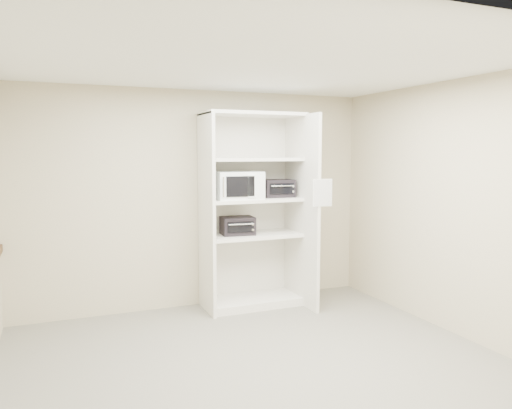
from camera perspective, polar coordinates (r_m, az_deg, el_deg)
name	(u,v)px	position (r m, az deg, el deg)	size (l,w,h in m)	color
floor	(260,365)	(4.79, 0.42, -17.91)	(4.50, 4.00, 0.01)	#666257
ceiling	(260,63)	(4.44, 0.45, 15.87)	(4.50, 4.00, 0.01)	white
wall_back	(198,199)	(6.29, -6.69, 0.60)	(4.50, 0.02, 2.70)	#AEA88A
wall_front	(411,267)	(2.71, 17.27, -6.86)	(4.50, 0.02, 2.70)	#AEA88A
wall_right	(456,208)	(5.68, 21.84, -0.39)	(0.02, 4.00, 2.70)	#AEA88A
shelving_unit	(256,217)	(6.25, -0.04, -1.41)	(1.24, 0.92, 2.42)	silver
microwave	(238,185)	(6.08, -2.09, 2.22)	(0.56, 0.42, 0.33)	white
toaster_oven_upper	(277,188)	(6.33, 2.47, 1.86)	(0.39, 0.29, 0.22)	black
toaster_oven_lower	(237,226)	(6.19, -2.14, -2.43)	(0.40, 0.30, 0.22)	black
paper_sign	(323,193)	(5.92, 7.61, 1.34)	(0.25, 0.01, 0.32)	white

